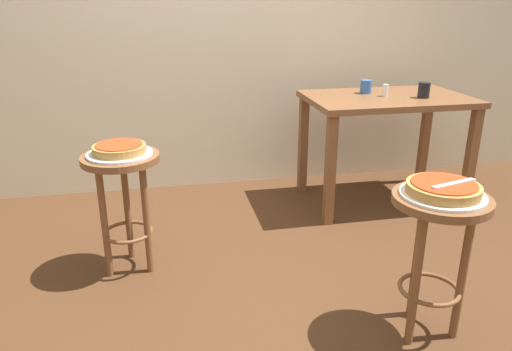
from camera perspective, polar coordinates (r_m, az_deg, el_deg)
name	(u,v)px	position (r m, az deg, el deg)	size (l,w,h in m)	color
ground_plane	(262,295)	(2.52, 0.71, -13.79)	(6.00, 6.00, 0.00)	#4C2D19
stool_foreground	(437,233)	(2.17, 20.38, -6.30)	(0.40, 0.40, 0.65)	brown
serving_plate_foreground	(442,195)	(2.11, 20.94, -2.12)	(0.34, 0.34, 0.01)	silver
pizza_foreground	(443,188)	(2.10, 21.04, -1.40)	(0.29, 0.29, 0.05)	#B78442
stool_middle	(123,185)	(2.63, -15.27, -1.10)	(0.40, 0.40, 0.65)	brown
serving_plate_middle	(120,154)	(2.57, -15.62, 2.45)	(0.33, 0.33, 0.01)	silver
pizza_middle	(119,148)	(2.57, -15.68, 3.06)	(0.27, 0.27, 0.05)	#B78442
dining_table	(386,113)	(3.52, 14.95, 7.06)	(1.10, 0.70, 0.77)	brown
cup_near_edge	(424,90)	(3.49, 19.02, 9.42)	(0.08, 0.08, 0.10)	black
cup_far_edge	(366,87)	(3.55, 12.72, 10.09)	(0.08, 0.08, 0.09)	#3360B2
condiment_shaker	(385,90)	(3.48, 14.88, 9.60)	(0.04, 0.04, 0.08)	white
pizza_server_knife	(454,183)	(2.09, 22.11, -0.85)	(0.22, 0.02, 0.01)	silver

